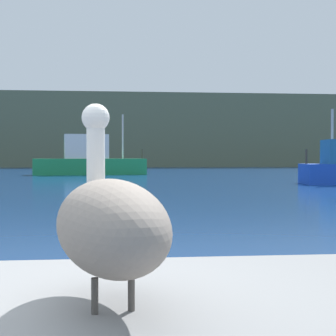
% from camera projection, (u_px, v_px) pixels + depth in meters
% --- Properties ---
extents(hillside_backdrop, '(140.00, 17.67, 9.03)m').
position_uv_depth(hillside_backdrop, '(110.00, 133.00, 71.29)').
color(hillside_backdrop, '#5B664C').
rests_on(hillside_backdrop, ground).
extents(pelican, '(0.65, 1.27, 0.92)m').
position_uv_depth(pelican, '(110.00, 223.00, 2.27)').
color(pelican, gray).
rests_on(pelican, pier_dock).
extents(fishing_boat_green, '(8.14, 3.07, 4.37)m').
position_uv_depth(fishing_boat_green, '(89.00, 160.00, 37.79)').
color(fishing_boat_green, '#1E8C4C').
rests_on(fishing_boat_green, ground).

